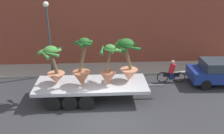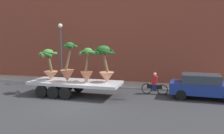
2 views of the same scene
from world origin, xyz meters
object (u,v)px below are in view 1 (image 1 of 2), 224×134
object	(u,v)px
street_lamp	(48,29)
potted_palm_extra	(54,66)
cyclist	(172,73)
parked_car	(223,72)
potted_palm_rear	(82,69)
potted_palm_middle	(128,60)
flatbed_trailer	(87,87)
potted_palm_front	(109,68)

from	to	relation	value
street_lamp	potted_palm_extra	bearing A→B (deg)	-76.20
cyclist	parked_car	size ratio (longest dim) A/B	0.43
potted_palm_rear	potted_palm_middle	world-z (taller)	potted_palm_rear
potted_palm_rear	street_lamp	size ratio (longest dim) A/B	0.54
potted_palm_extra	parked_car	world-z (taller)	potted_palm_extra
flatbed_trailer	cyclist	size ratio (longest dim) A/B	3.88
potted_palm_middle	potted_palm_extra	distance (m)	3.98
potted_palm_front	potted_palm_rear	bearing A→B (deg)	177.15
potted_palm_rear	potted_palm_extra	world-z (taller)	potted_palm_rear
potted_palm_middle	street_lamp	size ratio (longest dim) A/B	0.50
parked_car	flatbed_trailer	bearing A→B (deg)	-170.01
potted_palm_middle	potted_palm_extra	bearing A→B (deg)	-178.03
potted_palm_middle	parked_car	world-z (taller)	potted_palm_middle
potted_palm_middle	potted_palm_front	world-z (taller)	potted_palm_middle
potted_palm_rear	cyclist	xyz separation A→B (m)	(5.51, 2.09, -1.26)
cyclist	potted_palm_middle	bearing A→B (deg)	-152.12
potted_palm_rear	street_lamp	world-z (taller)	street_lamp
parked_car	street_lamp	world-z (taller)	street_lamp
cyclist	potted_palm_rear	bearing A→B (deg)	-159.25
potted_palm_middle	potted_palm_extra	world-z (taller)	potted_palm_middle
potted_palm_rear	parked_car	bearing A→B (deg)	11.04
flatbed_trailer	street_lamp	world-z (taller)	street_lamp
potted_palm_front	street_lamp	distance (m)	5.33
flatbed_trailer	potted_palm_extra	bearing A→B (deg)	175.59
potted_palm_rear	cyclist	world-z (taller)	potted_palm_rear
flatbed_trailer	potted_palm_middle	distance (m)	2.69
potted_palm_front	street_lamp	world-z (taller)	street_lamp
flatbed_trailer	street_lamp	xyz separation A→B (m)	(-2.50, 3.36, 2.46)
potted_palm_rear	street_lamp	distance (m)	4.44
flatbed_trailer	potted_palm_extra	xyz separation A→B (m)	(-1.71, 0.13, 1.20)
potted_palm_front	flatbed_trailer	bearing A→B (deg)	167.63
potted_palm_front	parked_car	world-z (taller)	potted_palm_front
potted_palm_middle	street_lamp	bearing A→B (deg)	147.04
potted_palm_rear	cyclist	distance (m)	6.02
cyclist	potted_palm_extra	bearing A→B (deg)	-165.97
potted_palm_middle	potted_palm_rear	bearing A→B (deg)	-169.23
flatbed_trailer	potted_palm_rear	distance (m)	1.19
potted_palm_rear	parked_car	distance (m)	8.87
potted_palm_extra	cyclist	world-z (taller)	potted_palm_extra
potted_palm_front	cyclist	size ratio (longest dim) A/B	1.24
potted_palm_front	parked_car	xyz separation A→B (m)	(7.26, 1.76, -1.14)
potted_palm_front	cyclist	bearing A→B (deg)	27.59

